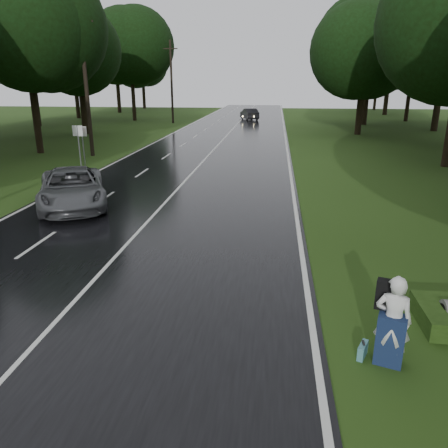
# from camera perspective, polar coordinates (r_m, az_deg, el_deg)

# --- Properties ---
(ground) EXTENTS (160.00, 160.00, 0.00)m
(ground) POSITION_cam_1_polar(r_m,az_deg,el_deg) (12.92, -16.01, -6.48)
(ground) COLOR #274414
(ground) RESTS_ON ground
(road) EXTENTS (12.00, 140.00, 0.04)m
(road) POSITION_cam_1_polar(r_m,az_deg,el_deg) (31.58, -2.24, 8.77)
(road) COLOR black
(road) RESTS_ON ground
(lane_center) EXTENTS (0.12, 140.00, 0.01)m
(lane_center) POSITION_cam_1_polar(r_m,az_deg,el_deg) (31.58, -2.24, 8.81)
(lane_center) COLOR silver
(lane_center) RESTS_ON road
(grey_car) EXTENTS (4.86, 6.38, 1.61)m
(grey_car) POSITION_cam_1_polar(r_m,az_deg,el_deg) (19.95, -19.35, 4.49)
(grey_car) COLOR #535659
(grey_car) RESTS_ON road
(far_car) EXTENTS (3.02, 4.93, 1.53)m
(far_car) POSITION_cam_1_polar(r_m,az_deg,el_deg) (62.82, 3.35, 14.24)
(far_car) COLOR black
(far_car) RESTS_ON road
(hitchhiker) EXTENTS (0.79, 0.75, 1.87)m
(hitchhiker) POSITION_cam_1_polar(r_m,az_deg,el_deg) (9.05, 21.20, -12.11)
(hitchhiker) COLOR silver
(hitchhiker) RESTS_ON ground
(suitcase) EXTENTS (0.28, 0.43, 0.29)m
(suitcase) POSITION_cam_1_polar(r_m,az_deg,el_deg) (9.43, 17.76, -15.54)
(suitcase) COLOR teal
(suitcase) RESTS_ON ground
(utility_pole_mid) EXTENTS (1.80, 0.28, 10.06)m
(utility_pole_mid) POSITION_cam_1_polar(r_m,az_deg,el_deg) (33.76, -16.86, 8.59)
(utility_pole_mid) COLOR black
(utility_pole_mid) RESTS_ON ground
(utility_pole_far) EXTENTS (1.80, 0.28, 10.04)m
(utility_pole_far) POSITION_cam_1_polar(r_m,az_deg,el_deg) (58.42, -6.71, 13.05)
(utility_pole_far) COLOR black
(utility_pole_far) RESTS_ON ground
(road_sign_a) EXTENTS (0.64, 0.10, 2.67)m
(road_sign_a) POSITION_cam_1_polar(r_m,az_deg,el_deg) (28.85, -18.23, 6.91)
(road_sign_a) COLOR white
(road_sign_a) RESTS_ON ground
(road_sign_b) EXTENTS (0.61, 0.10, 2.56)m
(road_sign_b) POSITION_cam_1_polar(r_m,az_deg,el_deg) (29.37, -17.76, 7.15)
(road_sign_b) COLOR white
(road_sign_b) RESTS_ON ground
(tree_left_d) EXTENTS (10.40, 10.40, 16.25)m
(tree_left_d) POSITION_cam_1_polar(r_m,az_deg,el_deg) (36.49, -22.95, 8.62)
(tree_left_d) COLOR black
(tree_left_d) RESTS_ON ground
(tree_left_e) EXTENTS (9.23, 9.23, 14.41)m
(tree_left_e) POSITION_cam_1_polar(r_m,az_deg,el_deg) (48.07, -17.66, 11.21)
(tree_left_e) COLOR black
(tree_left_e) RESTS_ON ground
(tree_left_f) EXTENTS (11.24, 11.24, 17.56)m
(tree_left_f) POSITION_cam_1_polar(r_m,az_deg,el_deg) (63.07, -11.64, 13.19)
(tree_left_f) COLOR black
(tree_left_f) RESTS_ON ground
(tree_right_d) EXTENTS (9.43, 9.43, 14.73)m
(tree_right_d) POSITION_cam_1_polar(r_m,az_deg,el_deg) (31.59, 27.02, 6.76)
(tree_right_d) COLOR black
(tree_right_d) RESTS_ON ground
(tree_right_e) EXTENTS (8.74, 8.74, 13.66)m
(tree_right_e) POSITION_cam_1_polar(r_m,az_deg,el_deg) (47.58, 17.12, 11.20)
(tree_right_e) COLOR black
(tree_right_e) RESTS_ON ground
(tree_right_f) EXTENTS (10.52, 10.52, 16.45)m
(tree_right_f) POSITION_cam_1_polar(r_m,az_deg,el_deg) (58.47, 17.85, 12.32)
(tree_right_f) COLOR black
(tree_right_f) RESTS_ON ground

